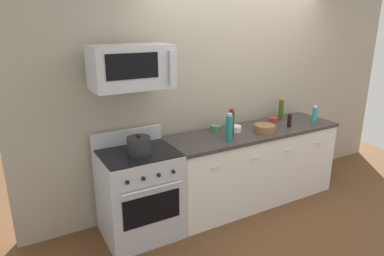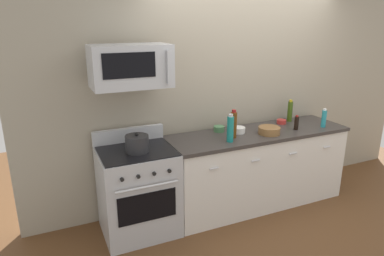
{
  "view_description": "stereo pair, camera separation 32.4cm",
  "coord_description": "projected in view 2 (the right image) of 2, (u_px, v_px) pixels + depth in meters",
  "views": [
    {
      "loc": [
        -2.57,
        -3.02,
        2.16
      ],
      "look_at": [
        -0.88,
        -0.05,
        1.09
      ],
      "focal_mm": 32.26,
      "sensor_mm": 36.0,
      "label": 1
    },
    {
      "loc": [
        -2.28,
        -3.17,
        2.16
      ],
      "look_at": [
        -0.88,
        -0.05,
        1.09
      ],
      "focal_mm": 32.26,
      "sensor_mm": 36.0,
      "label": 2
    }
  ],
  "objects": [
    {
      "name": "stockpot",
      "position": [
        137.0,
        144.0,
        3.38
      ],
      "size": [
        0.23,
        0.23,
        0.2
      ],
      "color": "#262628",
      "rests_on": "range_oven"
    },
    {
      "name": "bottle_olive_oil",
      "position": [
        290.0,
        111.0,
        4.4
      ],
      "size": [
        0.06,
        0.06,
        0.28
      ],
      "color": "#385114",
      "rests_on": "countertop_slab"
    },
    {
      "name": "bowl_white_ceramic",
      "position": [
        238.0,
        130.0,
        3.97
      ],
      "size": [
        0.15,
        0.15,
        0.07
      ],
      "color": "white",
      "rests_on": "countertop_slab"
    },
    {
      "name": "bowl_red_small",
      "position": [
        281.0,
        122.0,
        4.33
      ],
      "size": [
        0.12,
        0.12,
        0.05
      ],
      "color": "#B72D28",
      "rests_on": "countertop_slab"
    },
    {
      "name": "bowl_green_glaze",
      "position": [
        219.0,
        129.0,
        4.02
      ],
      "size": [
        0.13,
        0.13,
        0.06
      ],
      "color": "#477A4C",
      "rests_on": "countertop_slab"
    },
    {
      "name": "bottle_soy_sauce_dark",
      "position": [
        296.0,
        123.0,
        4.07
      ],
      "size": [
        0.05,
        0.05,
        0.17
      ],
      "color": "black",
      "rests_on": "countertop_slab"
    },
    {
      "name": "bottle_sparkling_teal",
      "position": [
        230.0,
        129.0,
        3.65
      ],
      "size": [
        0.07,
        0.07,
        0.3
      ],
      "color": "#197F7A",
      "rests_on": "countertop_slab"
    },
    {
      "name": "bowl_wooden_salad",
      "position": [
        269.0,
        130.0,
        3.93
      ],
      "size": [
        0.25,
        0.25,
        0.08
      ],
      "color": "brown",
      "rests_on": "countertop_slab"
    },
    {
      "name": "bottle_wine_amber",
      "position": [
        234.0,
        125.0,
        3.77
      ],
      "size": [
        0.07,
        0.07,
        0.32
      ],
      "color": "#59330F",
      "rests_on": "countertop_slab"
    },
    {
      "name": "counter_unit",
      "position": [
        257.0,
        168.0,
        4.16
      ],
      "size": [
        2.19,
        0.66,
        0.92
      ],
      "color": "silver",
      "rests_on": "ground_plane"
    },
    {
      "name": "range_oven",
      "position": [
        138.0,
        191.0,
        3.58
      ],
      "size": [
        0.76,
        0.69,
        1.07
      ],
      "color": "#B7BABF",
      "rests_on": "ground_plane"
    },
    {
      "name": "microwave",
      "position": [
        130.0,
        66.0,
        3.24
      ],
      "size": [
        0.74,
        0.44,
        0.4
      ],
      "color": "#B7BABF"
    },
    {
      "name": "ground_plane",
      "position": [
        255.0,
        202.0,
        4.29
      ],
      "size": [
        6.34,
        6.34,
        0.0
      ],
      "primitive_type": "plane",
      "color": "brown"
    },
    {
      "name": "bottle_dish_soap",
      "position": [
        324.0,
        118.0,
        4.16
      ],
      "size": [
        0.06,
        0.06,
        0.23
      ],
      "color": "teal",
      "rests_on": "countertop_slab"
    },
    {
      "name": "back_wall",
      "position": [
        242.0,
        89.0,
        4.25
      ],
      "size": [
        5.28,
        0.1,
        2.7
      ],
      "primitive_type": "cube",
      "color": "#9E937F",
      "rests_on": "ground_plane"
    }
  ]
}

